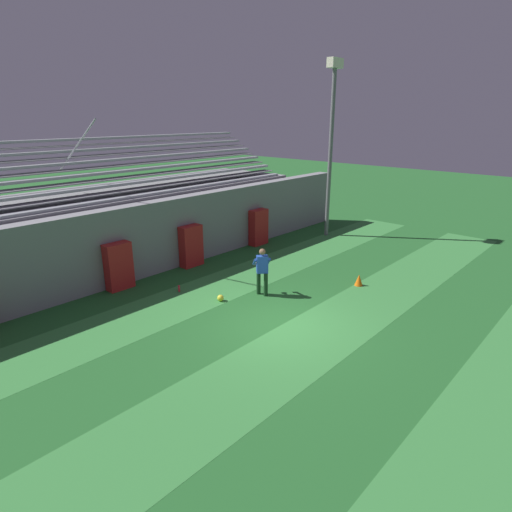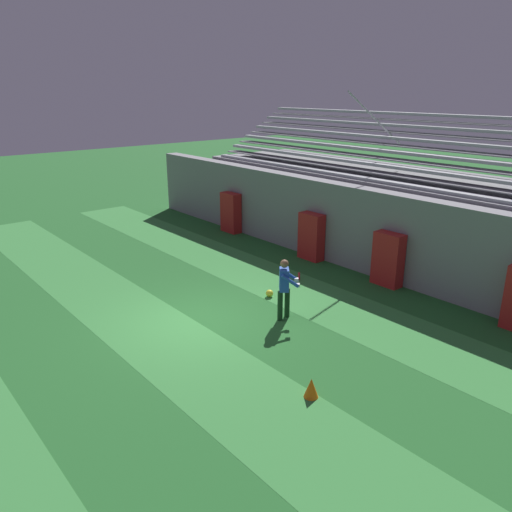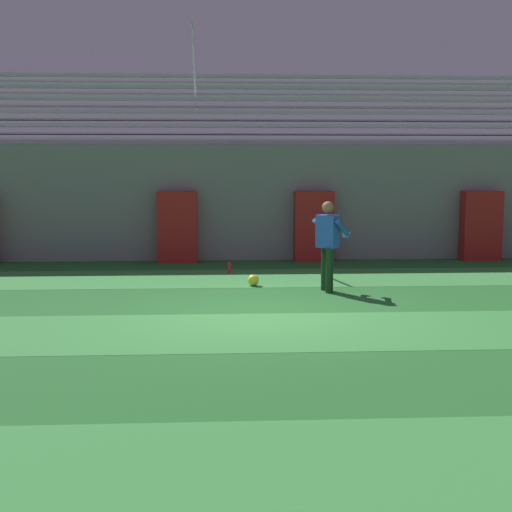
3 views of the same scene
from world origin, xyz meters
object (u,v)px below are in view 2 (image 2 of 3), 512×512
object	(u,v)px
padding_pillar_gate_right	(388,259)
padding_pillar_gate_left	(311,237)
goalkeeper	(285,285)
soccer_ball	(269,293)
traffic_cone	(311,388)
padding_pillar_far_left	(231,213)
water_bottle	(299,276)

from	to	relation	value
padding_pillar_gate_right	padding_pillar_gate_left	bearing A→B (deg)	180.00
padding_pillar_gate_left	goalkeeper	bearing A→B (deg)	-54.08
padding_pillar_gate_left	soccer_ball	distance (m)	3.90
goalkeeper	traffic_cone	size ratio (longest dim) A/B	3.98
goalkeeper	traffic_cone	bearing A→B (deg)	-34.65
padding_pillar_far_left	water_bottle	size ratio (longest dim) A/B	7.04
padding_pillar_gate_left	water_bottle	size ratio (longest dim) A/B	7.04
padding_pillar_gate_left	goalkeeper	xyz separation A→B (m)	(2.99, -4.13, 0.11)
padding_pillar_gate_left	water_bottle	bearing A→B (deg)	-55.97
soccer_ball	traffic_cone	size ratio (longest dim) A/B	0.52
padding_pillar_gate_right	goalkeeper	world-z (taller)	padding_pillar_gate_right
traffic_cone	water_bottle	bearing A→B (deg)	137.32
padding_pillar_far_left	traffic_cone	size ratio (longest dim) A/B	4.02
goalkeeper	water_bottle	distance (m)	3.05
water_bottle	padding_pillar_far_left	bearing A→B (deg)	163.24
water_bottle	padding_pillar_gate_left	bearing A→B (deg)	124.03
water_bottle	goalkeeper	bearing A→B (deg)	-52.67
padding_pillar_gate_left	padding_pillar_far_left	distance (m)	4.75
padding_pillar_gate_right	traffic_cone	xyz separation A→B (m)	(2.69, -6.19, -0.63)
padding_pillar_gate_right	soccer_ball	distance (m)	3.90
padding_pillar_gate_right	water_bottle	distance (m)	2.84
padding_pillar_gate_right	padding_pillar_far_left	distance (m)	8.04
padding_pillar_gate_right	soccer_ball	xyz separation A→B (m)	(-1.65, -3.46, -0.73)
soccer_ball	water_bottle	world-z (taller)	water_bottle
traffic_cone	water_bottle	world-z (taller)	traffic_cone
padding_pillar_far_left	padding_pillar_gate_right	bearing A→B (deg)	0.00
goalkeeper	soccer_ball	size ratio (longest dim) A/B	7.59
goalkeeper	padding_pillar_gate_left	bearing A→B (deg)	125.92
traffic_cone	soccer_ball	bearing A→B (deg)	147.75
padding_pillar_gate_right	water_bottle	size ratio (longest dim) A/B	7.04
padding_pillar_far_left	traffic_cone	distance (m)	12.40
padding_pillar_gate_left	soccer_ball	xyz separation A→B (m)	(1.64, -3.46, -0.73)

